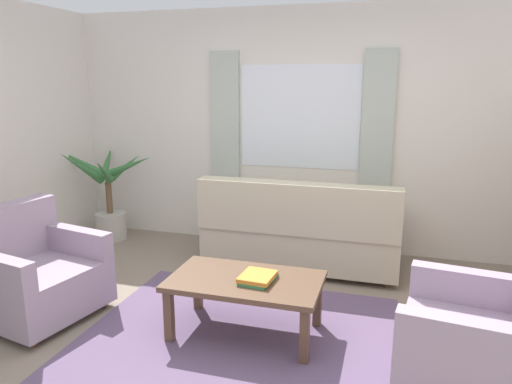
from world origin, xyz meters
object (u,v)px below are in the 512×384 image
at_px(armchair_left, 33,273).
at_px(armchair_right, 484,341).
at_px(coffee_table, 245,286).
at_px(couch, 301,232).
at_px(potted_plant, 108,198).
at_px(book_stack_on_table, 258,278).

bearing_deg(armchair_left, armchair_right, -80.40).
height_order(armchair_right, coffee_table, armchair_right).
bearing_deg(armchair_left, coffee_table, -72.40).
distance_m(couch, armchair_right, 2.19).
bearing_deg(armchair_right, armchair_left, -83.86).
bearing_deg(couch, coffee_table, 84.32).
bearing_deg(coffee_table, armchair_left, -173.64).
distance_m(couch, coffee_table, 1.39).
height_order(armchair_left, armchair_right, same).
distance_m(coffee_table, potted_plant, 2.74).
bearing_deg(armchair_left, book_stack_on_table, -73.27).
distance_m(book_stack_on_table, potted_plant, 2.83).
xyz_separation_m(couch, armchair_left, (-1.84, -1.58, -0.01)).
distance_m(armchair_right, coffee_table, 1.58).
bearing_deg(armchair_right, coffee_table, -92.53).
bearing_deg(potted_plant, coffee_table, -36.38).
relative_size(armchair_right, book_stack_on_table, 3.07).
bearing_deg(potted_plant, couch, -5.78).
xyz_separation_m(armchair_left, book_stack_on_table, (1.80, 0.17, 0.11)).
height_order(armchair_left, coffee_table, armchair_left).
xyz_separation_m(coffee_table, book_stack_on_table, (0.10, -0.02, 0.08)).
bearing_deg(armchair_left, potted_plant, 26.66).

